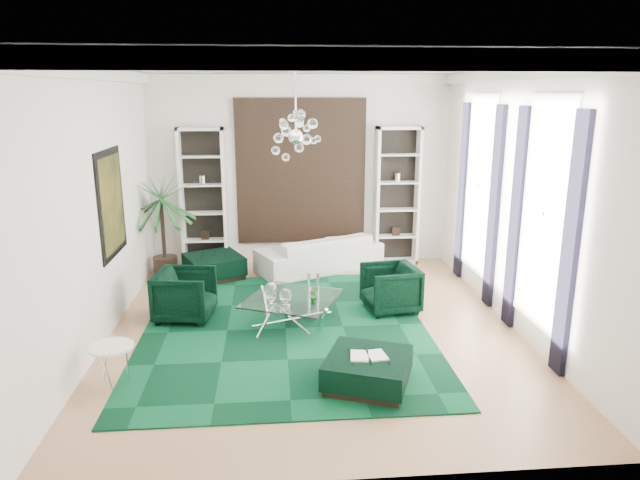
{
  "coord_description": "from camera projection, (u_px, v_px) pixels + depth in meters",
  "views": [
    {
      "loc": [
        -0.6,
        -7.98,
        3.46
      ],
      "look_at": [
        0.13,
        0.5,
        1.24
      ],
      "focal_mm": 32.0,
      "sensor_mm": 36.0,
      "label": 1
    }
  ],
  "objects": [
    {
      "name": "floor",
      "position": [
        314.0,
        328.0,
        8.62
      ],
      "size": [
        6.0,
        7.0,
        0.02
      ],
      "primitive_type": "cube",
      "color": "tan",
      "rests_on": "ground"
    },
    {
      "name": "ceiling",
      "position": [
        313.0,
        65.0,
        7.65
      ],
      "size": [
        6.0,
        7.0,
        0.02
      ],
      "primitive_type": "cube",
      "color": "white",
      "rests_on": "ground"
    },
    {
      "name": "wall_back",
      "position": [
        301.0,
        171.0,
        11.52
      ],
      "size": [
        6.0,
        0.02,
        3.8
      ],
      "primitive_type": "cube",
      "color": "white",
      "rests_on": "ground"
    },
    {
      "name": "wall_front",
      "position": [
        345.0,
        285.0,
        4.75
      ],
      "size": [
        6.0,
        0.02,
        3.8
      ],
      "primitive_type": "cube",
      "color": "white",
      "rests_on": "ground"
    },
    {
      "name": "wall_left",
      "position": [
        97.0,
        208.0,
        7.88
      ],
      "size": [
        0.02,
        7.0,
        3.8
      ],
      "primitive_type": "cube",
      "color": "white",
      "rests_on": "ground"
    },
    {
      "name": "wall_right",
      "position": [
        518.0,
        201.0,
        8.38
      ],
      "size": [
        0.02,
        7.0,
        3.8
      ],
      "primitive_type": "cube",
      "color": "white",
      "rests_on": "ground"
    },
    {
      "name": "crown_molding",
      "position": [
        313.0,
        73.0,
        7.68
      ],
      "size": [
        6.0,
        7.0,
        0.18
      ],
      "primitive_type": null,
      "color": "white",
      "rests_on": "ceiling"
    },
    {
      "name": "ceiling_medallion",
      "position": [
        312.0,
        69.0,
        7.95
      ],
      "size": [
        0.9,
        0.9,
        0.05
      ],
      "primitive_type": "cylinder",
      "color": "white",
      "rests_on": "ceiling"
    },
    {
      "name": "tapestry",
      "position": [
        301.0,
        172.0,
        11.47
      ],
      "size": [
        2.5,
        0.06,
        2.8
      ],
      "primitive_type": "cube",
      "color": "black",
      "rests_on": "wall_back"
    },
    {
      "name": "shelving_left",
      "position": [
        203.0,
        199.0,
        11.29
      ],
      "size": [
        0.9,
        0.38,
        2.8
      ],
      "primitive_type": null,
      "color": "white",
      "rests_on": "floor"
    },
    {
      "name": "shelving_right",
      "position": [
        397.0,
        196.0,
        11.61
      ],
      "size": [
        0.9,
        0.38,
        2.8
      ],
      "primitive_type": null,
      "color": "white",
      "rests_on": "floor"
    },
    {
      "name": "painting",
      "position": [
        112.0,
        203.0,
        8.48
      ],
      "size": [
        0.04,
        1.3,
        1.6
      ],
      "primitive_type": "cube",
      "color": "black",
      "rests_on": "wall_left"
    },
    {
      "name": "window_near",
      "position": [
        545.0,
        214.0,
        7.51
      ],
      "size": [
        0.03,
        1.1,
        2.9
      ],
      "primitive_type": "cube",
      "color": "white",
      "rests_on": "wall_right"
    },
    {
      "name": "curtain_near_a",
      "position": [
        570.0,
        248.0,
        6.82
      ],
      "size": [
        0.07,
        0.3,
        3.25
      ],
      "primitive_type": "cube",
      "color": "black",
      "rests_on": "floor"
    },
    {
      "name": "curtain_near_b",
      "position": [
        516.0,
        219.0,
        8.33
      ],
      "size": [
        0.07,
        0.3,
        3.25
      ],
      "primitive_type": "cube",
      "color": "black",
      "rests_on": "floor"
    },
    {
      "name": "window_far",
      "position": [
        480.0,
        185.0,
        9.83
      ],
      "size": [
        0.03,
        1.1,
        2.9
      ],
      "primitive_type": "cube",
      "color": "white",
      "rests_on": "wall_right"
    },
    {
      "name": "curtain_far_a",
      "position": [
        494.0,
        208.0,
        9.14
      ],
      "size": [
        0.07,
        0.3,
        3.25
      ],
      "primitive_type": "cube",
      "color": "black",
      "rests_on": "floor"
    },
    {
      "name": "curtain_far_b",
      "position": [
        462.0,
        192.0,
        10.64
      ],
      "size": [
        0.07,
        0.3,
        3.25
      ],
      "primitive_type": "cube",
      "color": "black",
      "rests_on": "floor"
    },
    {
      "name": "rug",
      "position": [
        286.0,
        329.0,
        8.55
      ],
      "size": [
        4.2,
        5.0,
        0.02
      ],
      "primitive_type": "cube",
      "color": "black",
      "rests_on": "floor"
    },
    {
      "name": "sofa",
      "position": [
        320.0,
        253.0,
        11.3
      ],
      "size": [
        2.64,
        1.91,
        0.72
      ],
      "primitive_type": "imported",
      "rotation": [
        0.0,
        0.0,
        3.57
      ],
      "color": "silver",
      "rests_on": "floor"
    },
    {
      "name": "armchair_left",
      "position": [
        185.0,
        295.0,
        8.87
      ],
      "size": [
        0.97,
        0.95,
        0.79
      ],
      "primitive_type": "imported",
      "rotation": [
        0.0,
        0.0,
        1.43
      ],
      "color": "black",
      "rests_on": "floor"
    },
    {
      "name": "armchair_right",
      "position": [
        390.0,
        288.0,
        9.21
      ],
      "size": [
        0.94,
        0.92,
        0.76
      ],
      "primitive_type": "imported",
      "rotation": [
        0.0,
        0.0,
        -1.43
      ],
      "color": "black",
      "rests_on": "floor"
    },
    {
      "name": "coffee_table",
      "position": [
        292.0,
        311.0,
        8.69
      ],
      "size": [
        1.67,
        1.67,
        0.43
      ],
      "primitive_type": null,
      "rotation": [
        0.0,
        0.0,
        -0.42
      ],
      "color": "white",
      "rests_on": "floor"
    },
    {
      "name": "ottoman_side",
      "position": [
        214.0,
        267.0,
        10.89
      ],
      "size": [
        1.3,
        1.3,
        0.44
      ],
      "primitive_type": "cube",
      "rotation": [
        0.0,
        0.0,
        0.41
      ],
      "color": "black",
      "rests_on": "floor"
    },
    {
      "name": "ottoman_front",
      "position": [
        368.0,
        371.0,
        6.88
      ],
      "size": [
        1.24,
        1.24,
        0.38
      ],
      "primitive_type": "cube",
      "rotation": [
        0.0,
        0.0,
        -0.37
      ],
      "color": "black",
      "rests_on": "floor"
    },
    {
      "name": "book",
      "position": [
        368.0,
        355.0,
        6.82
      ],
      "size": [
        0.44,
        0.29,
        0.03
      ],
      "primitive_type": "cube",
      "color": "white",
      "rests_on": "ottoman_front"
    },
    {
      "name": "side_table",
      "position": [
        113.0,
        366.0,
        6.87
      ],
      "size": [
        0.66,
        0.66,
        0.5
      ],
      "primitive_type": "cylinder",
      "rotation": [
        0.0,
        0.0,
        0.31
      ],
      "color": "white",
      "rests_on": "floor"
    },
    {
      "name": "palm",
      "position": [
        162.0,
        214.0,
        10.63
      ],
      "size": [
        1.99,
        1.99,
        2.5
      ],
      "primitive_type": null,
      "rotation": [
        0.0,
        0.0,
        -0.34
      ],
      "color": "#1D5923",
      "rests_on": "floor"
    },
    {
      "name": "chandelier",
      "position": [
        296.0,
        137.0,
        7.88
      ],
      "size": [
        0.93,
        0.93,
        0.75
      ],
      "primitive_type": null,
      "rotation": [
        0.0,
        0.0,
        -0.12
      ],
      "color": "white",
      "rests_on": "ceiling"
    },
    {
      "name": "table_plant",
      "position": [
        314.0,
        295.0,
        8.38
      ],
      "size": [
        0.17,
        0.15,
        0.25
      ],
      "primitive_type": "imported",
      "rotation": [
        0.0,
        0.0,
        0.34
      ],
      "color": "#1D5923",
      "rests_on": "coffee_table"
    }
  ]
}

